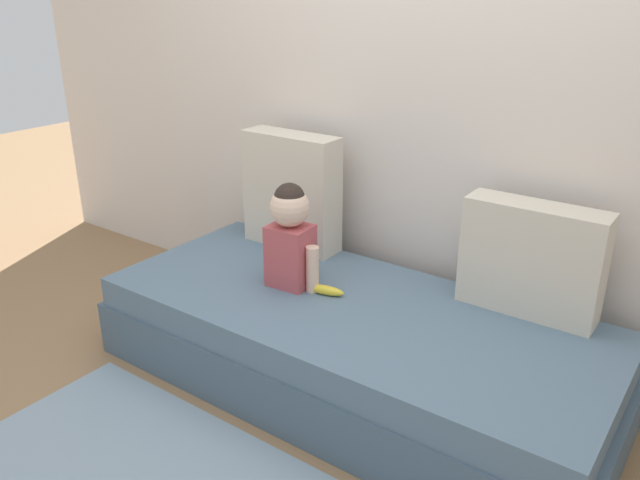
{
  "coord_description": "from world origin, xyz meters",
  "views": [
    {
      "loc": [
        1.25,
        -1.96,
        1.62
      ],
      "look_at": [
        -0.16,
        0.0,
        0.63
      ],
      "focal_mm": 35.48,
      "sensor_mm": 36.0,
      "label": 1
    }
  ],
  "objects_px": {
    "throw_pillow_right": "(532,259)",
    "throw_pillow_left": "(291,191)",
    "banana": "(325,290)",
    "couch": "(351,345)",
    "toddler": "(290,233)"
  },
  "relations": [
    {
      "from": "throw_pillow_left",
      "to": "throw_pillow_right",
      "type": "xyz_separation_m",
      "value": [
        1.2,
        0.0,
        -0.06
      ]
    },
    {
      "from": "throw_pillow_right",
      "to": "banana",
      "type": "distance_m",
      "value": 0.85
    },
    {
      "from": "throw_pillow_left",
      "to": "banana",
      "type": "xyz_separation_m",
      "value": [
        0.46,
        -0.36,
        -0.27
      ]
    },
    {
      "from": "couch",
      "to": "toddler",
      "type": "relative_size",
      "value": 4.69
    },
    {
      "from": "throw_pillow_right",
      "to": "throw_pillow_left",
      "type": "bearing_deg",
      "value": 180.0
    },
    {
      "from": "throw_pillow_left",
      "to": "toddler",
      "type": "relative_size",
      "value": 1.23
    },
    {
      "from": "throw_pillow_right",
      "to": "banana",
      "type": "relative_size",
      "value": 3.21
    },
    {
      "from": "couch",
      "to": "banana",
      "type": "height_order",
      "value": "banana"
    },
    {
      "from": "throw_pillow_left",
      "to": "toddler",
      "type": "xyz_separation_m",
      "value": [
        0.28,
        -0.36,
        -0.05
      ]
    },
    {
      "from": "throw_pillow_left",
      "to": "toddler",
      "type": "distance_m",
      "value": 0.46
    },
    {
      "from": "couch",
      "to": "throw_pillow_left",
      "type": "height_order",
      "value": "throw_pillow_left"
    },
    {
      "from": "throw_pillow_right",
      "to": "couch",
      "type": "bearing_deg",
      "value": -148.47
    },
    {
      "from": "banana",
      "to": "throw_pillow_right",
      "type": "bearing_deg",
      "value": 25.64
    },
    {
      "from": "throw_pillow_right",
      "to": "banana",
      "type": "bearing_deg",
      "value": -154.36
    },
    {
      "from": "couch",
      "to": "throw_pillow_left",
      "type": "distance_m",
      "value": 0.85
    }
  ]
}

